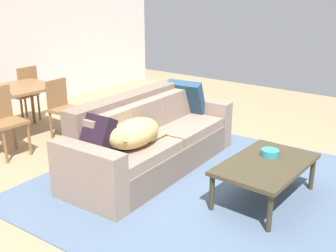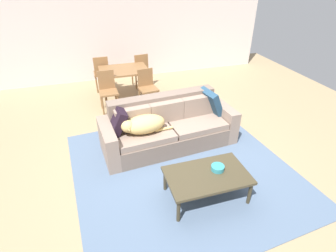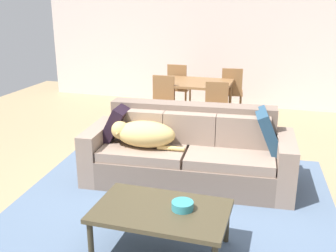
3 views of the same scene
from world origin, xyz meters
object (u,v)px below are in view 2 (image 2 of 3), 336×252
Objects in this scene: throw_pillow_by_right_arm at (211,102)px; bowl_on_coffee_table at (218,168)px; dining_table at (124,72)px; couch at (168,128)px; dining_chair_far_right at (140,69)px; coffee_table at (207,177)px; throw_pillow_by_left_arm at (117,121)px; dining_chair_far_left at (102,72)px; dining_chair_near_right at (147,86)px; dining_chair_near_left at (108,89)px; dog_on_left_cushion at (143,124)px.

throw_pillow_by_right_arm is 1.65m from bowl_on_coffee_table.
throw_pillow_by_right_arm reaches higher than dining_table.
couch is 2.82m from dining_chair_far_right.
dining_chair_far_right is at bearing 47.58° from dining_table.
dining_chair_far_right is at bearing 83.20° from couch.
bowl_on_coffee_table is at bearing 14.52° from coffee_table.
bowl_on_coffee_table is (1.19, -1.37, -0.20)m from throw_pillow_by_left_arm.
couch is 3.00m from dining_chair_far_left.
dining_chair_near_right is (-0.10, 3.14, 0.10)m from coffee_table.
couch reaches higher than dining_chair_near_right.
dining_chair_far_left is 1.01m from dining_chair_far_right.
dining_chair_near_left is at bearing 112.32° from couch.
dining_chair_far_right is (1.00, 2.84, -0.15)m from throw_pillow_by_left_arm.
bowl_on_coffee_table is 0.20× the size of dining_chair_far_left.
dog_on_left_cushion is 1.96m from dining_chair_near_left.
coffee_table is 1.24× the size of dining_chair_far_right.
coffee_table is 1.26× the size of dining_chair_near_left.
dining_table is at bearing 77.95° from throw_pillow_by_left_arm.
dining_table is at bearing 129.60° from dining_chair_far_left.
throw_pillow_by_right_arm is (0.89, 0.12, 0.33)m from couch.
couch reaches higher than coffee_table.
throw_pillow_by_right_arm is 2.81m from dining_chair_far_right.
dining_chair_near_right is (-0.87, 1.57, -0.20)m from throw_pillow_by_right_arm.
dining_chair_near_left is 0.98× the size of dining_chair_far_right.
couch reaches higher than dining_table.
dining_table is at bearing 40.72° from dining_chair_far_right.
throw_pillow_by_left_arm is 1.83m from bowl_on_coffee_table.
throw_pillow_by_left_arm is at bearing -92.06° from dining_chair_near_left.
bowl_on_coffee_table is at bearing 85.75° from dining_chair_far_right.
throw_pillow_by_left_arm is 0.38× the size of coffee_table.
couch is 2.89× the size of dining_chair_near_right.
dining_chair_far_right is at bearing 46.98° from dining_chair_near_left.
dog_on_left_cushion reaches higher than bowl_on_coffee_table.
bowl_on_coffee_table is 0.21× the size of dining_chair_near_left.
throw_pillow_by_left_arm is at bearing -175.29° from throw_pillow_by_right_arm.
dining_table is at bearing 47.76° from dining_chair_near_left.
couch is at bearing 107.98° from dining_chair_far_left.
dining_table is 0.79m from dining_chair_far_left.
dining_chair_far_right is (1.01, -0.04, -0.01)m from dining_chair_far_left.
dining_chair_near_right is at bearing 70.11° from dog_on_left_cushion.
dining_chair_far_left is 1.01× the size of dining_chair_far_right.
coffee_table is at bearing -68.34° from dog_on_left_cushion.
throw_pillow_by_right_arm is 0.42× the size of coffee_table.
couch is 2.73× the size of dining_chair_near_left.
dining_chair_near_left is at bearing 110.61° from bowl_on_coffee_table.
dining_chair_far_left reaches higher than throw_pillow_by_right_arm.
bowl_on_coffee_table is at bearing 106.14° from dining_chair_far_left.
dining_chair_near_right is 1.48m from dining_chair_far_left.
dining_chair_far_right is (0.08, 1.12, 0.03)m from dining_chair_near_right.
dining_chair_far_left is at bearing 123.34° from throw_pillow_by_right_arm.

